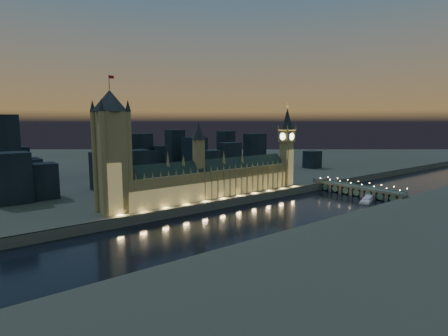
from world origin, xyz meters
TOP-DOWN VIEW (x-y plane):
  - ground_plane at (0.00, 0.00)m, footprint 2000.00×2000.00m
  - north_bank at (0.00, 520.00)m, footprint 2000.00×960.00m
  - embankment_wall at (0.00, 41.00)m, footprint 2000.00×2.50m
  - palace_of_westminster at (-2.67, 61.75)m, footprint 202.00×25.59m
  - victoria_tower at (-110.00, 61.92)m, footprint 31.68×31.68m
  - elizabeth_tower at (108.00, 61.92)m, footprint 18.00×18.00m
  - westminster_bridge at (155.73, -3.46)m, footprint 17.07×113.00m
  - river_boat at (138.49, -30.22)m, footprint 49.39×27.33m
  - city_backdrop at (31.70, 246.90)m, footprint 472.86×215.63m

SIDE VIEW (x-z plane):
  - ground_plane at x=0.00m, z-range 0.00..0.00m
  - river_boat at x=138.49m, z-range -0.69..3.81m
  - north_bank at x=0.00m, z-range 0.00..8.00m
  - embankment_wall at x=0.00m, z-range 0.00..8.00m
  - westminster_bridge at x=155.73m, z-range -1.96..13.94m
  - palace_of_westminster at x=-2.67m, z-range -12.63..65.37m
  - city_backdrop at x=31.70m, z-range -12.12..74.93m
  - elizabeth_tower at x=108.00m, z-range 13.61..114.34m
  - victoria_tower at x=-110.00m, z-range 7.45..123.49m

